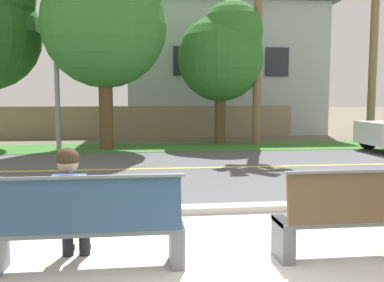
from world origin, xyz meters
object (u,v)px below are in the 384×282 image
at_px(bench_left, 87,227).
at_px(seated_person_blue, 71,202).
at_px(shade_tree_left, 108,16).
at_px(streetlamp, 57,36).
at_px(bench_right, 366,217).
at_px(shade_tree_centre, 223,52).

xyz_separation_m(bench_left, seated_person_blue, (-0.18, 0.17, 0.22)).
xyz_separation_m(seated_person_blue, shade_tree_left, (-0.33, 10.29, 3.80)).
height_order(bench_left, streetlamp, streetlamp).
height_order(bench_right, streetlamp, streetlamp).
bearing_deg(bench_right, shade_tree_left, 108.25).
relative_size(bench_right, shade_tree_left, 0.28).
bearing_deg(bench_left, bench_right, 0.00).
height_order(seated_person_blue, shade_tree_left, shade_tree_left).
height_order(streetlamp, shade_tree_centre, streetlamp).
bearing_deg(shade_tree_centre, shade_tree_left, -162.10).
xyz_separation_m(bench_right, seated_person_blue, (-3.12, 0.17, 0.22)).
height_order(bench_right, seated_person_blue, seated_person_blue).
bearing_deg(seated_person_blue, shade_tree_centre, 71.67).
relative_size(streetlamp, shade_tree_left, 0.96).
xyz_separation_m(bench_left, shade_tree_centre, (3.68, 11.82, 3.03)).
height_order(streetlamp, shade_tree_left, shade_tree_left).
bearing_deg(shade_tree_left, shade_tree_centre, 17.90).
xyz_separation_m(seated_person_blue, streetlamp, (-2.03, 10.41, 3.13)).
xyz_separation_m(bench_left, streetlamp, (-2.21, 10.59, 3.35)).
distance_m(seated_person_blue, streetlamp, 11.06).
xyz_separation_m(streetlamp, shade_tree_centre, (5.88, 1.23, -0.32)).
relative_size(bench_left, bench_right, 1.00).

